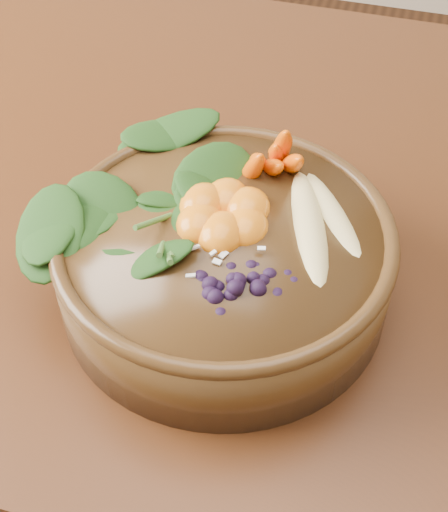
% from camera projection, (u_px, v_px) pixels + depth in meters
% --- Properties ---
extents(ground, '(4.00, 4.00, 0.00)m').
position_uv_depth(ground, '(290.00, 488.00, 1.37)').
color(ground, '#381E0F').
rests_on(ground, ground).
extents(dining_table, '(1.60, 0.90, 0.75)m').
position_uv_depth(dining_table, '(325.00, 252.00, 0.90)').
color(dining_table, '#331C0C').
rests_on(dining_table, ground).
extents(stoneware_bowl, '(0.43, 0.43, 0.09)m').
position_uv_depth(stoneware_bowl, '(224.00, 263.00, 0.70)').
color(stoneware_bowl, '#4A2F15').
rests_on(stoneware_bowl, dining_table).
extents(kale_heap, '(0.27, 0.26, 0.05)m').
position_uv_depth(kale_heap, '(163.00, 170.00, 0.69)').
color(kale_heap, '#224718').
rests_on(kale_heap, stoneware_bowl).
extents(carrot_cluster, '(0.09, 0.09, 0.09)m').
position_uv_depth(carrot_cluster, '(271.00, 131.00, 0.70)').
color(carrot_cluster, '#EC5A00').
rests_on(carrot_cluster, stoneware_bowl).
extents(banana_halves, '(0.12, 0.19, 0.03)m').
position_uv_depth(banana_halves, '(323.00, 207.00, 0.67)').
color(banana_halves, '#E0CC84').
rests_on(banana_halves, stoneware_bowl).
extents(mandarin_cluster, '(0.13, 0.13, 0.04)m').
position_uv_depth(mandarin_cluster, '(224.00, 202.00, 0.67)').
color(mandarin_cluster, orange).
rests_on(mandarin_cluster, stoneware_bowl).
extents(blueberry_pile, '(0.18, 0.16, 0.04)m').
position_uv_depth(blueberry_pile, '(238.00, 267.00, 0.60)').
color(blueberry_pile, black).
rests_on(blueberry_pile, stoneware_bowl).
extents(coconut_flakes, '(0.13, 0.11, 0.01)m').
position_uv_depth(coconut_flakes, '(230.00, 244.00, 0.65)').
color(coconut_flakes, white).
rests_on(coconut_flakes, stoneware_bowl).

